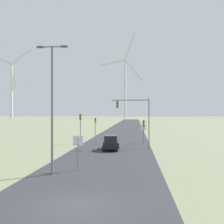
% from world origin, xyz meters
% --- Properties ---
extents(ground_plane, '(600.00, 600.00, 0.00)m').
position_xyz_m(ground_plane, '(0.00, 0.00, 0.00)').
color(ground_plane, '#757A5B').
extents(road_surface, '(10.00, 240.00, 0.01)m').
position_xyz_m(road_surface, '(0.00, 48.00, 0.00)').
color(road_surface, '#2D2D33').
rests_on(road_surface, ground).
extents(streetlamp, '(2.52, 0.32, 9.72)m').
position_xyz_m(streetlamp, '(-3.30, 6.28, 6.06)').
color(streetlamp, slate).
rests_on(streetlamp, ground).
extents(stop_sign_near, '(0.81, 0.07, 2.80)m').
position_xyz_m(stop_sign_near, '(-1.66, 7.81, 1.96)').
color(stop_sign_near, slate).
rests_on(stop_sign_near, ground).
extents(stop_sign_far, '(0.81, 0.07, 2.73)m').
position_xyz_m(stop_sign_far, '(4.20, 28.42, 1.91)').
color(stop_sign_far, slate).
rests_on(stop_sign_far, ground).
extents(traffic_light_post_near_left, '(0.28, 0.34, 4.47)m').
position_xyz_m(traffic_light_post_near_left, '(-5.37, 26.07, 3.26)').
color(traffic_light_post_near_left, slate).
rests_on(traffic_light_post_near_left, ground).
extents(traffic_light_post_near_right, '(0.28, 0.34, 3.53)m').
position_xyz_m(traffic_light_post_near_right, '(4.15, 26.26, 2.59)').
color(traffic_light_post_near_right, slate).
rests_on(traffic_light_post_near_right, ground).
extents(traffic_light_post_mid_left, '(0.28, 0.33, 3.66)m').
position_xyz_m(traffic_light_post_mid_left, '(-4.57, 35.79, 2.68)').
color(traffic_light_post_mid_left, slate).
rests_on(traffic_light_post_mid_left, ground).
extents(traffic_light_mast_overhead, '(4.92, 0.35, 6.55)m').
position_xyz_m(traffic_light_mast_overhead, '(3.06, 21.46, 4.67)').
color(traffic_light_mast_overhead, slate).
rests_on(traffic_light_mast_overhead, ground).
extents(car_approaching, '(2.03, 4.19, 1.83)m').
position_xyz_m(car_approaching, '(-0.10, 19.63, 0.91)').
color(car_approaching, black).
rests_on(car_approaching, ground).
extents(wind_turbine_far_left, '(33.18, 11.49, 57.95)m').
position_xyz_m(wind_turbine_far_left, '(-98.63, 193.68, 27.80)').
color(wind_turbine_far_left, silver).
rests_on(wind_turbine_far_left, ground).
extents(wind_turbine_left, '(38.50, 7.62, 71.92)m').
position_xyz_m(wind_turbine_left, '(-5.95, 209.38, 30.93)').
color(wind_turbine_left, silver).
rests_on(wind_turbine_left, ground).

